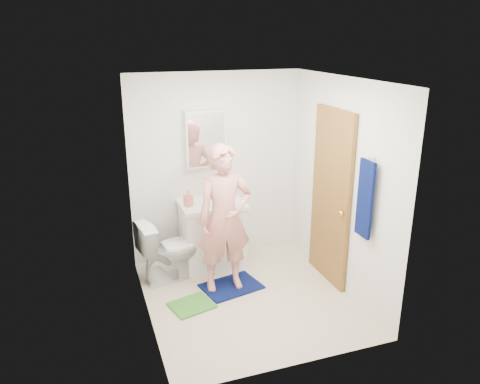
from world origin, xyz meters
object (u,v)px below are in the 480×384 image
object	(u,v)px
towel	(365,199)
toilet	(170,249)
soap_dispenser	(188,198)
man	(225,219)
medicine_cabinet	(205,139)
toothbrush_cup	(227,193)
vanity_cabinet	(212,236)

from	to	relation	value
towel	toilet	bearing A→B (deg)	143.49
soap_dispenser	man	size ratio (longest dim) A/B	0.12
towel	toilet	xyz separation A→B (m)	(-1.75, 1.30, -0.87)
toilet	towel	bearing A→B (deg)	-137.39
medicine_cabinet	towel	xyz separation A→B (m)	(1.18, -1.71, -0.35)
toothbrush_cup	towel	bearing A→B (deg)	-60.05
medicine_cabinet	towel	size ratio (longest dim) A/B	0.87
towel	toothbrush_cup	bearing A→B (deg)	119.95
vanity_cabinet	medicine_cabinet	distance (m)	1.22
vanity_cabinet	towel	xyz separation A→B (m)	(1.18, -1.48, 0.85)
toothbrush_cup	medicine_cabinet	bearing A→B (deg)	159.82
toilet	man	xyz separation A→B (m)	(0.55, -0.43, 0.48)
man	medicine_cabinet	bearing A→B (deg)	90.72
medicine_cabinet	soap_dispenser	size ratio (longest dim) A/B	3.59
toothbrush_cup	man	distance (m)	0.80
medicine_cabinet	toilet	size ratio (longest dim) A/B	0.92
toothbrush_cup	toilet	bearing A→B (deg)	-158.70
vanity_cabinet	medicine_cabinet	xyz separation A→B (m)	(0.00, 0.22, 1.20)
soap_dispenser	man	world-z (taller)	man
vanity_cabinet	man	size ratio (longest dim) A/B	0.47
medicine_cabinet	soap_dispenser	world-z (taller)	medicine_cabinet
soap_dispenser	man	xyz separation A→B (m)	(0.28, -0.57, -0.08)
soap_dispenser	toothbrush_cup	xyz separation A→B (m)	(0.55, 0.18, -0.05)
towel	vanity_cabinet	bearing A→B (deg)	128.47
toilet	soap_dispenser	xyz separation A→B (m)	(0.27, 0.14, 0.57)
medicine_cabinet	man	distance (m)	1.12
towel	soap_dispenser	size ratio (longest dim) A/B	4.10
vanity_cabinet	soap_dispenser	world-z (taller)	soap_dispenser
medicine_cabinet	toothbrush_cup	size ratio (longest dim) A/B	6.44
medicine_cabinet	toothbrush_cup	world-z (taller)	medicine_cabinet
towel	man	xyz separation A→B (m)	(-1.20, 0.87, -0.38)
soap_dispenser	toothbrush_cup	distance (m)	0.58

